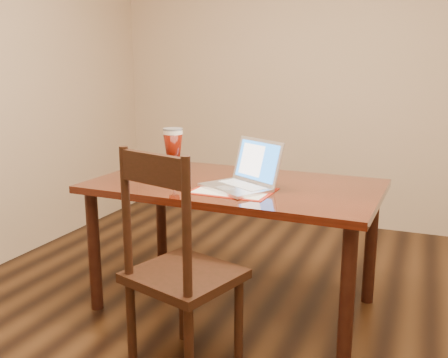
% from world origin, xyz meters
% --- Properties ---
extents(dining_table, '(1.66, 0.97, 1.08)m').
position_xyz_m(dining_table, '(-0.45, 0.65, 0.69)').
color(dining_table, '#4F170A').
rests_on(dining_table, ground).
extents(dining_chair, '(0.57, 0.55, 1.08)m').
position_xyz_m(dining_chair, '(-0.44, -0.06, 0.51)').
color(dining_chair, black).
rests_on(dining_chair, ground).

